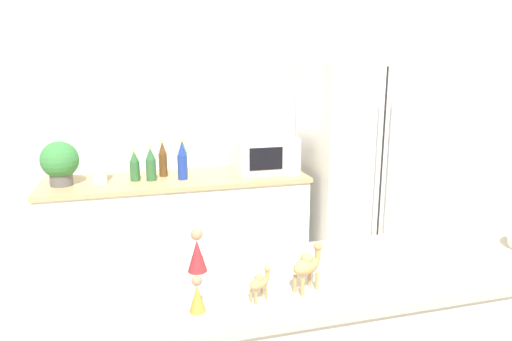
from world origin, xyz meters
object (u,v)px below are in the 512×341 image
at_px(refrigerator, 358,171).
at_px(camel_figurine_second, 308,264).
at_px(wise_man_figurine_crimson, 197,296).
at_px(back_bottle_4, 135,166).
at_px(back_bottle_3, 163,159).
at_px(paper_towel_roll, 99,165).
at_px(potted_plant, 60,162).
at_px(back_bottle_0, 151,164).
at_px(back_bottle_2, 182,161).
at_px(microwave, 265,154).
at_px(wise_man_figurine_purple, 197,253).
at_px(camel_figurine, 260,282).
at_px(back_bottle_1, 183,158).

distance_m(refrigerator, camel_figurine_second, 2.37).
bearing_deg(wise_man_figurine_crimson, back_bottle_4, 94.31).
bearing_deg(back_bottle_3, camel_figurine_second, -81.22).
bearing_deg(paper_towel_roll, potted_plant, 175.41).
height_order(back_bottle_0, back_bottle_4, back_bottle_0).
bearing_deg(back_bottle_2, microwave, 8.11).
bearing_deg(back_bottle_4, microwave, 2.33).
distance_m(camel_figurine_second, wise_man_figurine_purple, 0.43).
bearing_deg(microwave, camel_figurine_second, -102.66).
bearing_deg(back_bottle_3, back_bottle_0, -131.66).
height_order(paper_towel_roll, camel_figurine, paper_towel_roll).
height_order(potted_plant, camel_figurine_second, potted_plant).
bearing_deg(back_bottle_0, back_bottle_4, 168.03).
xyz_separation_m(back_bottle_1, wise_man_figurine_crimson, (-0.21, -2.23, 0.00)).
distance_m(camel_figurine, wise_man_figurine_purple, 0.32).
bearing_deg(refrigerator, potted_plant, 178.51).
bearing_deg(paper_towel_roll, back_bottle_1, 13.29).
height_order(wise_man_figurine_crimson, wise_man_figurine_purple, wise_man_figurine_purple).
relative_size(microwave, back_bottle_3, 1.69).
bearing_deg(back_bottle_4, camel_figurine_second, -75.23).
bearing_deg(paper_towel_roll, camel_figurine, -73.40).
xyz_separation_m(back_bottle_3, wise_man_figurine_crimson, (-0.05, -2.19, -0.01)).
relative_size(paper_towel_roll, back_bottle_1, 1.01).
bearing_deg(paper_towel_roll, camel_figurine_second, -68.78).
bearing_deg(back_bottle_4, refrigerator, -2.01).
xyz_separation_m(back_bottle_2, wise_man_figurine_purple, (-0.14, -1.76, 0.01)).
height_order(refrigerator, potted_plant, refrigerator).
xyz_separation_m(refrigerator, paper_towel_roll, (-2.05, 0.04, 0.16)).
xyz_separation_m(back_bottle_0, camel_figurine, (0.25, -2.07, 0.02)).
relative_size(back_bottle_2, back_bottle_4, 1.27).
xyz_separation_m(potted_plant, back_bottle_3, (0.72, 0.09, -0.04)).
bearing_deg(potted_plant, paper_towel_roll, -4.59).
xyz_separation_m(paper_towel_roll, wise_man_figurine_purple, (0.45, -1.79, 0.01)).
height_order(paper_towel_roll, wise_man_figurine_crimson, paper_towel_roll).
distance_m(back_bottle_1, back_bottle_2, 0.18).
bearing_deg(potted_plant, wise_man_figurine_purple, -68.60).
distance_m(potted_plant, back_bottle_1, 0.89).
xyz_separation_m(back_bottle_0, back_bottle_1, (0.26, 0.15, 0.01)).
distance_m(refrigerator, back_bottle_4, 1.81).
bearing_deg(refrigerator, back_bottle_2, 179.66).
bearing_deg(refrigerator, back_bottle_1, 172.58).
bearing_deg(wise_man_figurine_purple, back_bottle_4, 96.32).
bearing_deg(camel_figurine, microwave, 73.03).
bearing_deg(potted_plant, wise_man_figurine_crimson, -72.37).
bearing_deg(camel_figurine, back_bottle_4, 99.98).
relative_size(paper_towel_roll, camel_figurine_second, 1.67).
distance_m(back_bottle_2, camel_figurine, 2.04).
distance_m(refrigerator, potted_plant, 2.32).
xyz_separation_m(back_bottle_0, wise_man_figurine_purple, (0.08, -1.79, 0.03)).
xyz_separation_m(refrigerator, camel_figurine, (-1.43, -2.03, 0.17)).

